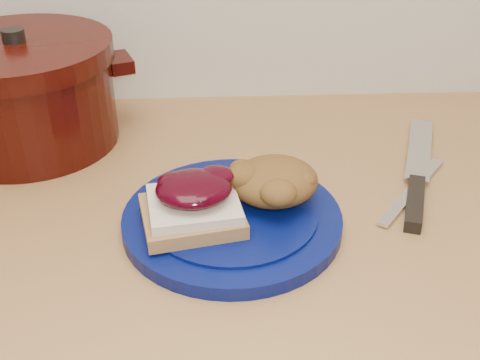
{
  "coord_description": "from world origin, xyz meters",
  "views": [
    {
      "loc": [
        0.0,
        0.87,
        1.31
      ],
      "look_at": [
        0.03,
        1.46,
        0.95
      ],
      "focal_mm": 45.0,
      "sensor_mm": 36.0,
      "label": 1
    }
  ],
  "objects_px": {
    "chef_knife": "(416,186)",
    "dutch_oven": "(25,92)",
    "plate": "(232,220)",
    "butter_knife": "(412,190)"
  },
  "relations": [
    {
      "from": "plate",
      "to": "dutch_oven",
      "type": "bearing_deg",
      "value": 141.35
    },
    {
      "from": "dutch_oven",
      "to": "butter_knife",
      "type": "bearing_deg",
      "value": -17.94
    },
    {
      "from": "plate",
      "to": "chef_knife",
      "type": "xyz_separation_m",
      "value": [
        0.23,
        0.06,
        -0.0
      ]
    },
    {
      "from": "butter_knife",
      "to": "dutch_oven",
      "type": "xyz_separation_m",
      "value": [
        -0.51,
        0.16,
        0.07
      ]
    },
    {
      "from": "plate",
      "to": "butter_knife",
      "type": "distance_m",
      "value": 0.24
    },
    {
      "from": "chef_knife",
      "to": "dutch_oven",
      "type": "relative_size",
      "value": 0.83
    },
    {
      "from": "chef_knife",
      "to": "dutch_oven",
      "type": "distance_m",
      "value": 0.54
    },
    {
      "from": "chef_knife",
      "to": "plate",
      "type": "bearing_deg",
      "value": 123.83
    },
    {
      "from": "plate",
      "to": "chef_knife",
      "type": "bearing_deg",
      "value": 14.61
    },
    {
      "from": "butter_knife",
      "to": "dutch_oven",
      "type": "height_order",
      "value": "dutch_oven"
    }
  ]
}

